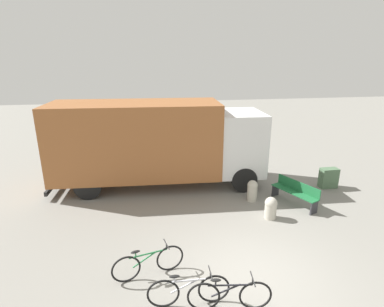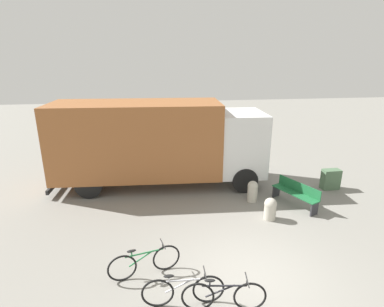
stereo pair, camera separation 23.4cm
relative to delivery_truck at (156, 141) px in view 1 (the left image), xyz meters
name	(u,v)px [view 1 (the left image)]	position (x,y,z in m)	size (l,w,h in m)	color
ground_plane	(252,279)	(1.88, -5.89, -1.86)	(60.00, 60.00, 0.00)	gray
delivery_truck	(156,141)	(0.00, 0.00, 0.00)	(8.38, 2.80, 3.37)	#99592D
park_bench	(295,192)	(4.72, -2.51, -1.39)	(1.07, 1.78, 0.83)	#1E6638
bicycle_near	(148,263)	(-0.51, -5.38, -1.50)	(1.71, 0.54, 0.77)	black
bicycle_middle	(189,290)	(0.29, -6.41, -1.50)	(1.75, 0.44, 0.77)	black
bicycle_far	(229,295)	(1.09, -6.67, -1.50)	(1.74, 0.44, 0.77)	black
bollard_near_bench	(271,207)	(3.45, -3.31, -1.48)	(0.40, 0.40, 0.73)	#B2AD9E
bollard_far_bench	(252,190)	(3.30, -2.02, -1.44)	(0.37, 0.37, 0.79)	#B2AD9E
utility_box	(329,178)	(6.72, -1.40, -1.46)	(0.69, 0.36, 0.80)	#4C6B4C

